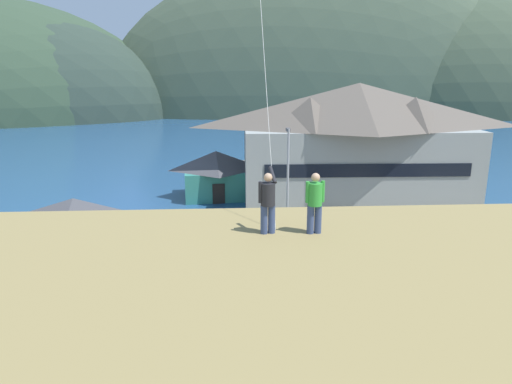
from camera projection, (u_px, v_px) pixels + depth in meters
name	position (u px, v px, depth m)	size (l,w,h in m)	color
ground_plane	(270.00, 314.00, 22.47)	(600.00, 600.00, 0.00)	#66604C
parking_lot_pad	(262.00, 271.00, 27.29)	(40.00, 20.00, 0.10)	gray
bay_water	(240.00, 141.00, 80.48)	(360.00, 84.00, 0.03)	navy
far_hill_center_saddle	(320.00, 113.00, 137.61)	(129.09, 45.60, 86.61)	#42513D
far_hill_far_shoulder	(470.00, 111.00, 144.55)	(82.26, 64.55, 66.78)	#3D4C38
harbor_lodge	(357.00, 140.00, 41.20)	(21.45, 9.92, 10.59)	#999E99
storage_shed_near_lot	(77.00, 239.00, 25.44)	(8.15, 5.43, 4.84)	#756B5B
storage_shed_waterside	(216.00, 173.00, 43.23)	(6.88, 6.06, 4.41)	#338475
wharf_dock	(254.00, 173.00, 52.92)	(3.20, 11.75, 0.70)	#70604C
moored_boat_wharfside	(225.00, 170.00, 52.47)	(2.75, 6.72, 2.16)	navy
parked_car_corner_spot	(357.00, 243.00, 28.97)	(4.21, 2.08, 1.82)	slate
parked_car_lone_by_shed	(446.00, 295.00, 22.14)	(4.32, 2.30, 1.82)	slate
parked_car_back_row_right	(279.00, 239.00, 29.66)	(4.28, 2.21, 1.82)	#236633
parked_car_front_row_red	(499.00, 239.00, 29.62)	(4.29, 2.23, 1.82)	black
parked_car_back_row_left	(351.00, 296.00, 22.02)	(4.33, 2.31, 1.82)	#B28923
parking_light_pole	(288.00, 177.00, 31.67)	(0.24, 0.78, 7.69)	#ADADB2
person_kite_flyer	(268.00, 201.00, 12.84)	(0.52, 0.69, 1.86)	#384770
person_companion	(315.00, 201.00, 12.84)	(0.55, 0.40, 1.74)	#384770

